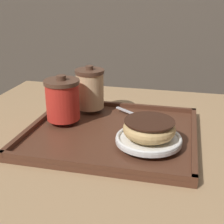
% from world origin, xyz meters
% --- Properties ---
extents(cafe_table, '(0.84, 0.83, 0.72)m').
position_xyz_m(cafe_table, '(0.00, 0.00, 0.54)').
color(cafe_table, tan).
rests_on(cafe_table, ground_plane).
extents(serving_tray, '(0.41, 0.37, 0.02)m').
position_xyz_m(serving_tray, '(0.04, 0.00, 0.73)').
color(serving_tray, '#512D1E').
rests_on(serving_tray, cafe_table).
extents(coffee_cup_front, '(0.09, 0.09, 0.12)m').
position_xyz_m(coffee_cup_front, '(-0.10, 0.02, 0.80)').
color(coffee_cup_front, red).
rests_on(coffee_cup_front, serving_tray).
extents(coffee_cup_rear, '(0.08, 0.08, 0.12)m').
position_xyz_m(coffee_cup_rear, '(-0.06, 0.12, 0.80)').
color(coffee_cup_rear, '#E0B784').
rests_on(coffee_cup_rear, serving_tray).
extents(plate_with_chocolate_donut, '(0.15, 0.15, 0.01)m').
position_xyz_m(plate_with_chocolate_donut, '(0.13, -0.06, 0.76)').
color(plate_with_chocolate_donut, white).
rests_on(plate_with_chocolate_donut, serving_tray).
extents(donut_chocolate_glazed, '(0.12, 0.12, 0.04)m').
position_xyz_m(donut_chocolate_glazed, '(0.13, -0.06, 0.78)').
color(donut_chocolate_glazed, '#DBB270').
rests_on(donut_chocolate_glazed, plate_with_chocolate_donut).
extents(spoon, '(0.13, 0.10, 0.01)m').
position_xyz_m(spoon, '(0.11, 0.07, 0.75)').
color(spoon, silver).
rests_on(spoon, serving_tray).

